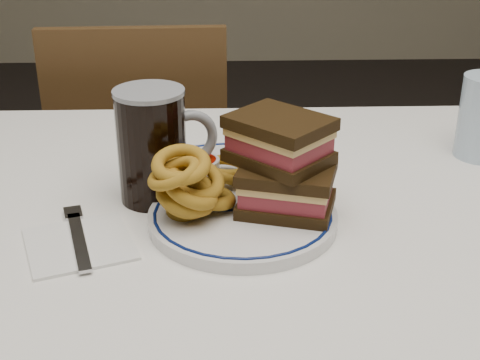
{
  "coord_description": "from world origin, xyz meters",
  "views": [
    {
      "loc": [
        -0.01,
        -0.77,
        1.17
      ],
      "look_at": [
        0.01,
        -0.01,
        0.81
      ],
      "focal_mm": 50.0,
      "sensor_mm": 36.0,
      "label": 1
    }
  ],
  "objects_px": {
    "main_plate": "(243,217)",
    "reuben_sandwich": "(283,164)",
    "beer_mug": "(154,144)",
    "far_plate": "(224,178)",
    "chair_far": "(145,177)"
  },
  "relations": [
    {
      "from": "main_plate",
      "to": "reuben_sandwich",
      "type": "relative_size",
      "value": 1.58
    },
    {
      "from": "beer_mug",
      "to": "far_plate",
      "type": "distance_m",
      "value": 0.12
    },
    {
      "from": "reuben_sandwich",
      "to": "beer_mug",
      "type": "height_order",
      "value": "beer_mug"
    },
    {
      "from": "beer_mug",
      "to": "far_plate",
      "type": "xyz_separation_m",
      "value": [
        0.09,
        0.04,
        -0.07
      ]
    },
    {
      "from": "far_plate",
      "to": "main_plate",
      "type": "bearing_deg",
      "value": -78.9
    },
    {
      "from": "chair_far",
      "to": "beer_mug",
      "type": "height_order",
      "value": "beer_mug"
    },
    {
      "from": "chair_far",
      "to": "far_plate",
      "type": "distance_m",
      "value": 0.72
    },
    {
      "from": "main_plate",
      "to": "far_plate",
      "type": "height_order",
      "value": "same"
    },
    {
      "from": "chair_far",
      "to": "beer_mug",
      "type": "bearing_deg",
      "value": -81.73
    },
    {
      "from": "far_plate",
      "to": "chair_far",
      "type": "bearing_deg",
      "value": 106.77
    },
    {
      "from": "beer_mug",
      "to": "chair_far",
      "type": "bearing_deg",
      "value": 98.27
    },
    {
      "from": "chair_far",
      "to": "reuben_sandwich",
      "type": "bearing_deg",
      "value": -70.19
    },
    {
      "from": "main_plate",
      "to": "chair_far",
      "type": "bearing_deg",
      "value": 105.91
    },
    {
      "from": "reuben_sandwich",
      "to": "far_plate",
      "type": "distance_m",
      "value": 0.14
    },
    {
      "from": "main_plate",
      "to": "beer_mug",
      "type": "xyz_separation_m",
      "value": [
        -0.12,
        0.08,
        0.07
      ]
    }
  ]
}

